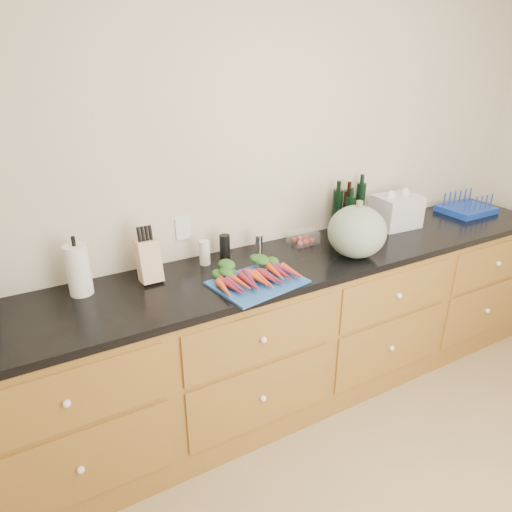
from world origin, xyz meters
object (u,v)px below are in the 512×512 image
paper_towel (78,270)px  carrots (254,275)px  squash (357,232)px  cutting_board (257,282)px  tomato_box (303,237)px  knife_block (149,261)px  dish_rack (466,207)px

paper_towel → carrots: bearing=-20.3°
squash → paper_towel: 1.46m
cutting_board → tomato_box: tomato_box is taller
cutting_board → paper_towel: bearing=157.7°
knife_block → tomato_box: 0.96m
carrots → tomato_box: (0.50, 0.30, 0.00)m
paper_towel → knife_block: 0.33m
carrots → paper_towel: paper_towel is taller
paper_towel → dish_rack: size_ratio=0.70×
carrots → knife_block: (-0.45, 0.27, 0.07)m
squash → knife_block: size_ratio=1.56×
paper_towel → tomato_box: bearing=0.4°
dish_rack → squash: bearing=-170.1°
squash → paper_towel: bearing=168.4°
paper_towel → dish_rack: (2.65, -0.08, -0.09)m
carrots → tomato_box: size_ratio=2.60×
carrots → knife_block: size_ratio=1.98×
squash → dish_rack: bearing=9.9°
squash → dish_rack: size_ratio=0.93×
squash → knife_block: 1.13m
knife_block → tomato_box: (0.96, 0.03, -0.07)m
tomato_box → dish_rack: dish_rack is taller
cutting_board → carrots: bearing=90.0°
paper_towel → squash: bearing=-11.6°
tomato_box → paper_towel: bearing=-179.6°
cutting_board → carrots: 0.04m
dish_rack → tomato_box: bearing=176.2°
cutting_board → knife_block: knife_block is taller
cutting_board → knife_block: 0.55m
carrots → squash: size_ratio=1.27×
carrots → dish_rack: 1.88m
paper_towel → knife_block: (0.33, -0.02, -0.02)m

